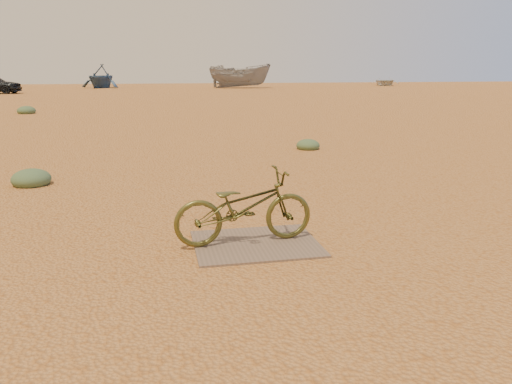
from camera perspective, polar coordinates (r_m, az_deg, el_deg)
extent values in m
plane|color=#B87E45|center=(5.34, -5.38, -6.51)|extent=(120.00, 120.00, 0.00)
cube|color=brown|center=(5.44, 0.00, -5.92)|extent=(1.34, 1.08, 0.02)
imported|color=#4B4A1F|center=(5.34, -1.38, -1.71)|extent=(1.55, 0.65, 0.80)
imported|color=#345075|center=(51.48, -17.31, 12.55)|extent=(5.21, 5.50, 2.28)
imported|color=gray|center=(49.24, -1.84, 13.13)|extent=(6.23, 3.35, 2.29)
imported|color=beige|center=(58.24, 14.46, 12.14)|extent=(4.75, 5.19, 0.88)
ellipsoid|color=#546A44|center=(8.99, -24.24, 0.76)|extent=(0.62, 0.62, 0.34)
ellipsoid|color=#546A44|center=(11.93, 5.95, 4.91)|extent=(0.55, 0.55, 0.31)
ellipsoid|color=#546A44|center=(23.43, -24.73, 8.15)|extent=(0.75, 0.75, 0.41)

